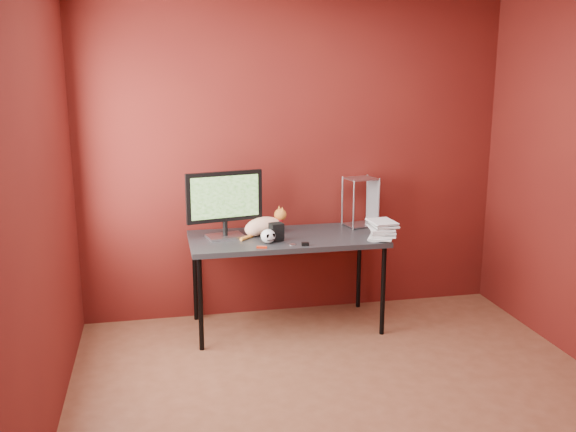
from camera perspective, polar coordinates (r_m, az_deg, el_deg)
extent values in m
cube|color=brown|center=(4.09, 6.08, -16.88)|extent=(3.50, 3.50, 0.01)
cube|color=#50110F|center=(5.28, 0.61, 5.07)|extent=(3.50, 0.02, 2.60)
cube|color=#50110F|center=(2.10, 21.85, -8.45)|extent=(3.50, 0.02, 2.60)
cube|color=#50110F|center=(3.50, -21.81, -0.03)|extent=(0.02, 3.50, 2.60)
cube|color=black|center=(5.00, -0.15, -2.05)|extent=(1.50, 0.70, 0.04)
cylinder|color=black|center=(4.75, -7.79, -7.79)|extent=(0.04, 0.04, 0.71)
cylinder|color=black|center=(5.03, 8.45, -6.61)|extent=(0.04, 0.04, 0.71)
cylinder|color=black|center=(5.31, -8.26, -5.51)|extent=(0.04, 0.04, 0.71)
cylinder|color=black|center=(5.56, 6.32, -4.59)|extent=(0.04, 0.04, 0.71)
cube|color=#A8A8AD|center=(4.98, -5.59, -1.83)|extent=(0.31, 0.24, 0.02)
cylinder|color=black|center=(4.96, -5.61, -1.05)|extent=(0.04, 0.04, 0.12)
cube|color=black|center=(4.91, -5.67, 1.73)|extent=(0.59, 0.16, 0.38)
cube|color=#214F15|center=(4.91, -5.67, 1.73)|extent=(0.53, 0.11, 0.32)
ellipsoid|color=orange|center=(5.04, -2.18, -0.88)|extent=(0.34, 0.25, 0.14)
ellipsoid|color=orange|center=(5.00, -3.07, -1.16)|extent=(0.18, 0.17, 0.12)
sphere|color=silver|center=(5.08, -1.30, -1.00)|extent=(0.10, 0.10, 0.10)
sphere|color=orange|center=(5.09, -0.70, 0.11)|extent=(0.10, 0.10, 0.10)
cone|color=orange|center=(5.06, -0.51, 0.61)|extent=(0.03, 0.03, 0.04)
cone|color=orange|center=(5.11, -0.80, 0.71)|extent=(0.03, 0.03, 0.04)
cylinder|color=red|center=(5.10, -0.82, -0.35)|extent=(0.07, 0.07, 0.01)
cylinder|color=orange|center=(4.93, -3.63, -1.89)|extent=(0.13, 0.13, 0.03)
ellipsoid|color=silver|center=(4.79, -1.78, -1.80)|extent=(0.11, 0.11, 0.11)
ellipsoid|color=black|center=(4.74, -1.95, -1.80)|extent=(0.03, 0.02, 0.03)
ellipsoid|color=black|center=(4.75, -1.42, -1.77)|extent=(0.03, 0.02, 0.03)
cube|color=black|center=(4.75, -1.68, -2.16)|extent=(0.06, 0.02, 0.01)
cylinder|color=black|center=(4.88, -1.04, -2.09)|extent=(0.12, 0.12, 0.02)
cube|color=black|center=(4.87, -1.04, -1.32)|extent=(0.11, 0.10, 0.12)
imported|color=beige|center=(4.98, 7.35, -0.54)|extent=(0.27, 0.30, 0.25)
imported|color=beige|center=(4.93, 7.43, 2.24)|extent=(0.25, 0.29, 0.25)
imported|color=beige|center=(4.89, 7.52, 5.07)|extent=(0.24, 0.28, 0.25)
imported|color=beige|center=(4.86, 7.61, 7.95)|extent=(0.21, 0.27, 0.25)
imported|color=beige|center=(4.84, 7.69, 10.85)|extent=(0.19, 0.25, 0.25)
imported|color=beige|center=(4.84, 7.78, 13.75)|extent=(0.20, 0.26, 0.25)
cylinder|color=#A8A8AD|center=(5.20, 5.55, 1.01)|extent=(0.01, 0.01, 0.41)
cylinder|color=#A8A8AD|center=(5.27, 8.01, 1.11)|extent=(0.01, 0.01, 0.41)
cylinder|color=#A8A8AD|center=(5.38, 4.94, 1.43)|extent=(0.01, 0.01, 0.41)
cylinder|color=#A8A8AD|center=(5.45, 7.33, 1.53)|extent=(0.01, 0.01, 0.41)
cube|color=#A8A8AD|center=(5.36, 6.41, -0.75)|extent=(0.27, 0.24, 0.01)
cube|color=#A8A8AD|center=(5.29, 6.51, 3.33)|extent=(0.27, 0.24, 0.01)
cube|color=#AB240D|center=(4.68, -2.34, -2.79)|extent=(0.08, 0.04, 0.02)
cube|color=black|center=(4.74, 1.55, -2.51)|extent=(0.06, 0.04, 0.03)
cylinder|color=#A8A8AD|center=(4.76, 0.38, -2.55)|extent=(0.05, 0.05, 0.00)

